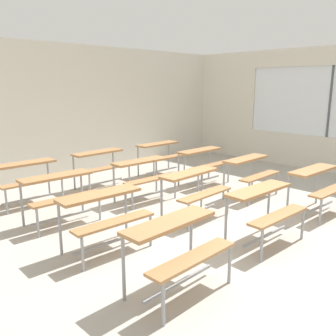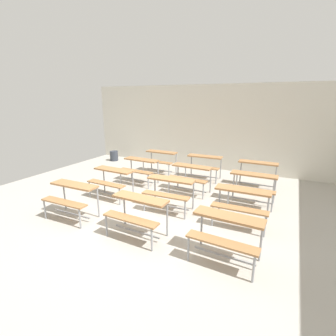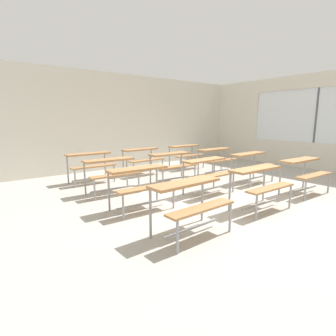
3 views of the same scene
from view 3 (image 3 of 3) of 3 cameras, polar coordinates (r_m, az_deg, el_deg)
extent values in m
cube|color=#ADA89E|center=(5.29, 11.04, -7.42)|extent=(10.00, 9.00, 0.05)
cube|color=silver|center=(8.68, -11.72, 9.80)|extent=(10.00, 0.12, 3.00)
cube|color=silver|center=(9.47, 31.67, 1.95)|extent=(0.12, 9.00, 0.85)
cube|color=silver|center=(11.15, 14.85, 10.84)|extent=(0.12, 1.90, 1.70)
cube|color=white|center=(9.59, 29.61, 9.91)|extent=(0.02, 4.20, 1.70)
cube|color=#4C5156|center=(9.59, 29.61, 9.91)|extent=(0.06, 0.05, 1.70)
cube|color=#A87547|center=(3.66, 3.77, -3.28)|extent=(1.11, 0.35, 0.04)
cube|color=#A87547|center=(3.52, 7.30, -8.67)|extent=(1.11, 0.25, 0.03)
cylinder|color=gray|center=(3.56, -3.86, -9.71)|extent=(0.04, 0.04, 0.72)
cylinder|color=gray|center=(4.19, 7.45, -6.64)|extent=(0.04, 0.04, 0.72)
cylinder|color=gray|center=(3.22, 2.04, -14.72)|extent=(0.04, 0.04, 0.44)
cylinder|color=gray|center=(3.90, 13.36, -10.36)|extent=(0.04, 0.04, 0.44)
cube|color=gray|center=(3.76, 5.14, -12.89)|extent=(1.00, 0.06, 0.03)
cube|color=#A87547|center=(4.92, 18.50, -0.19)|extent=(1.11, 0.35, 0.04)
cube|color=#A87547|center=(4.80, 21.41, -4.05)|extent=(1.10, 0.25, 0.03)
cylinder|color=gray|center=(4.69, 13.28, -4.94)|extent=(0.04, 0.04, 0.72)
cylinder|color=gray|center=(5.47, 20.14, -3.09)|extent=(0.04, 0.04, 0.72)
cylinder|color=gray|center=(4.41, 18.66, -8.12)|extent=(0.04, 0.04, 0.44)
cylinder|color=gray|center=(5.24, 25.05, -5.64)|extent=(0.04, 0.04, 0.44)
cube|color=gray|center=(4.99, 19.39, -7.45)|extent=(1.00, 0.06, 0.03)
cube|color=#A87547|center=(6.35, 26.86, 1.55)|extent=(1.11, 0.36, 0.04)
cube|color=#A87547|center=(6.26, 29.23, -1.39)|extent=(1.11, 0.26, 0.03)
cylinder|color=gray|center=(6.05, 23.19, -2.03)|extent=(0.04, 0.04, 0.72)
cylinder|color=gray|center=(6.91, 27.54, -0.89)|extent=(0.04, 0.04, 0.72)
cylinder|color=gray|center=(5.82, 27.69, -4.28)|extent=(0.04, 0.04, 0.44)
cylinder|color=gray|center=(6.71, 31.59, -2.80)|extent=(0.04, 0.04, 0.44)
cube|color=gray|center=(6.40, 27.50, -4.11)|extent=(1.00, 0.07, 0.03)
cube|color=#A87547|center=(4.70, -6.65, -0.18)|extent=(1.11, 0.35, 0.04)
cube|color=#A87547|center=(4.49, -4.58, -4.32)|extent=(1.11, 0.25, 0.03)
cylinder|color=gray|center=(4.70, -12.75, -4.91)|extent=(0.04, 0.04, 0.72)
cylinder|color=gray|center=(5.15, -2.46, -3.27)|extent=(0.04, 0.04, 0.72)
cylinder|color=gray|center=(4.26, -9.72, -8.40)|extent=(0.04, 0.04, 0.44)
cylinder|color=gray|center=(4.75, 1.22, -6.21)|extent=(0.04, 0.04, 0.44)
cube|color=gray|center=(4.74, -5.66, -7.82)|extent=(1.00, 0.06, 0.03)
cube|color=#A87547|center=(5.73, 7.98, 1.73)|extent=(1.11, 0.37, 0.04)
cube|color=#A87547|center=(5.57, 10.36, -1.51)|extent=(1.11, 0.27, 0.03)
cylinder|color=gray|center=(5.54, 3.35, -2.28)|extent=(0.04, 0.04, 0.72)
cylinder|color=gray|center=(6.26, 9.99, -0.92)|extent=(0.04, 0.04, 0.72)
cylinder|color=gray|center=(5.20, 7.53, -4.81)|extent=(0.04, 0.04, 0.44)
cylinder|color=gray|center=(5.96, 14.02, -3.04)|extent=(0.04, 0.04, 0.44)
cube|color=gray|center=(5.77, 8.86, -4.53)|extent=(1.00, 0.08, 0.03)
cube|color=#A87547|center=(6.98, 17.14, 2.96)|extent=(1.11, 0.35, 0.04)
cube|color=#A87547|center=(6.85, 19.23, 0.33)|extent=(1.11, 0.25, 0.03)
cylinder|color=gray|center=(6.71, 13.60, -0.27)|extent=(0.04, 0.04, 0.72)
cylinder|color=gray|center=(7.53, 18.24, 0.65)|extent=(0.04, 0.04, 0.72)
cylinder|color=gray|center=(6.43, 17.44, -2.21)|extent=(0.04, 0.04, 0.44)
cylinder|color=gray|center=(7.27, 21.81, -1.03)|extent=(0.04, 0.04, 0.44)
cube|color=gray|center=(7.01, 17.81, -2.20)|extent=(1.00, 0.06, 0.03)
cube|color=#A87547|center=(5.83, -12.76, 1.73)|extent=(1.11, 0.35, 0.04)
cube|color=#A87547|center=(5.59, -11.33, -1.51)|extent=(1.11, 0.25, 0.03)
cylinder|color=gray|center=(5.85, -17.65, -2.08)|extent=(0.04, 0.04, 0.72)
cylinder|color=gray|center=(6.22, -8.91, -0.95)|extent=(0.04, 0.04, 0.72)
cylinder|color=gray|center=(5.38, -15.69, -4.61)|extent=(0.04, 0.04, 0.44)
cylinder|color=gray|center=(5.78, -6.37, -3.20)|extent=(0.04, 0.04, 0.44)
cube|color=gray|center=(5.83, -11.96, -4.47)|extent=(1.00, 0.06, 0.03)
cube|color=#A87547|center=(6.67, 0.38, 3.10)|extent=(1.11, 0.36, 0.04)
cube|color=#A87547|center=(6.46, 2.05, 0.33)|extent=(1.11, 0.26, 0.03)
cylinder|color=gray|center=(6.57, -3.87, -0.23)|extent=(0.04, 0.04, 0.72)
cylinder|color=gray|center=(7.14, 2.96, 0.65)|extent=(0.04, 0.04, 0.72)
cylinder|color=gray|center=(6.15, -1.15, -2.30)|extent=(0.04, 0.04, 0.44)
cylinder|color=gray|center=(6.75, 5.86, -1.18)|extent=(0.04, 0.04, 0.44)
cube|color=gray|center=(6.67, 1.08, -2.32)|extent=(1.00, 0.06, 0.03)
cube|color=#A87547|center=(7.76, 10.04, 4.00)|extent=(1.10, 0.33, 0.04)
cube|color=#A87547|center=(7.59, 11.76, 1.66)|extent=(1.10, 0.23, 0.03)
cylinder|color=gray|center=(7.55, 6.61, 1.15)|extent=(0.04, 0.04, 0.72)
cylinder|color=gray|center=(8.28, 11.57, 1.84)|extent=(0.04, 0.04, 0.72)
cylinder|color=gray|center=(7.20, 9.65, -0.53)|extent=(0.04, 0.04, 0.44)
cylinder|color=gray|center=(7.96, 14.53, 0.34)|extent=(0.04, 0.04, 0.44)
cube|color=gray|center=(7.77, 10.66, -0.65)|extent=(1.00, 0.04, 0.03)
cube|color=#A87547|center=(6.98, -16.96, 2.97)|extent=(1.10, 0.33, 0.04)
cube|color=#A87547|center=(6.73, -15.88, 0.33)|extent=(1.10, 0.23, 0.03)
cylinder|color=gray|center=(7.02, -21.02, -0.22)|extent=(0.04, 0.04, 0.72)
cylinder|color=gray|center=(7.35, -13.53, 0.66)|extent=(0.04, 0.04, 0.72)
cylinder|color=gray|center=(6.53, -19.58, -2.16)|extent=(0.04, 0.04, 0.44)
cylinder|color=gray|center=(6.88, -11.64, -1.12)|extent=(0.04, 0.04, 0.44)
cube|color=gray|center=(6.96, -16.28, -2.21)|extent=(1.00, 0.04, 0.03)
cube|color=#A87547|center=(7.70, -6.08, 4.05)|extent=(1.11, 0.36, 0.04)
cube|color=#A87547|center=(7.47, -4.68, 1.71)|extent=(1.11, 0.26, 0.03)
cylinder|color=gray|center=(7.61, -9.75, 1.14)|extent=(0.04, 0.04, 0.72)
cylinder|color=gray|center=(8.14, -3.65, 1.89)|extent=(0.04, 0.04, 0.72)
cylinder|color=gray|center=(7.17, -7.51, -0.52)|extent=(0.04, 0.04, 0.44)
cylinder|color=gray|center=(7.73, -1.24, 0.39)|extent=(0.04, 0.04, 0.44)
cube|color=gray|center=(7.68, -5.41, -0.64)|extent=(1.00, 0.07, 0.03)
cube|color=#A87547|center=(8.62, 3.49, 4.80)|extent=(1.10, 0.33, 0.04)
cube|color=#A87547|center=(8.42, 4.92, 2.72)|extent=(1.10, 0.23, 0.03)
cylinder|color=gray|center=(8.45, 0.29, 2.24)|extent=(0.04, 0.04, 0.72)
cylinder|color=gray|center=(9.10, 5.23, 2.80)|extent=(0.04, 0.04, 0.72)
cylinder|color=gray|center=(8.06, 2.73, 0.80)|extent=(0.04, 0.04, 0.44)
cylinder|color=gray|center=(8.74, 7.70, 1.49)|extent=(0.04, 0.04, 0.44)
cube|color=gray|center=(8.60, 4.06, 0.61)|extent=(1.00, 0.04, 0.03)
camera|label=1|loc=(0.53, -79.78, 73.12)|focal=38.39mm
camera|label=2|loc=(6.55, 62.12, 13.24)|focal=26.34mm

